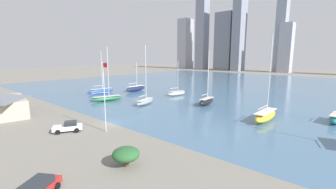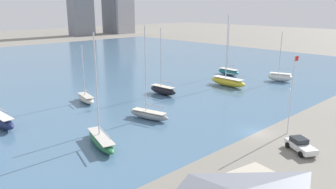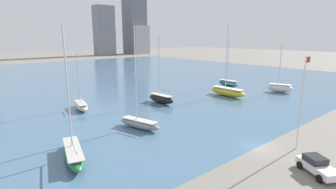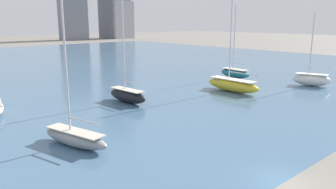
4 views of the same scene
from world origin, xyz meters
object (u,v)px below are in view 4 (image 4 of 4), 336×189
(sailboat_black, at_px, (127,95))
(sailboat_gray, at_px, (75,136))
(sailboat_teal, at_px, (235,73))
(sailboat_yellow, at_px, (232,85))
(sailboat_white, at_px, (311,79))

(sailboat_black, xyz_separation_m, sailboat_gray, (-12.50, -10.17, -0.15))
(sailboat_gray, distance_m, sailboat_teal, 41.78)
(sailboat_yellow, xyz_separation_m, sailboat_gray, (-28.98, -5.25, -0.19))
(sailboat_black, distance_m, sailboat_teal, 27.35)
(sailboat_white, relative_size, sailboat_gray, 0.80)
(sailboat_white, bearing_deg, sailboat_black, 140.34)
(sailboat_black, distance_m, sailboat_gray, 16.12)
(sailboat_black, bearing_deg, sailboat_gray, -145.89)
(sailboat_yellow, xyz_separation_m, sailboat_teal, (10.72, 7.75, -0.12))
(sailboat_white, distance_m, sailboat_gray, 42.82)
(sailboat_yellow, bearing_deg, sailboat_teal, 35.98)
(sailboat_yellow, distance_m, sailboat_white, 15.08)
(sailboat_white, height_order, sailboat_teal, sailboat_teal)
(sailboat_white, bearing_deg, sailboat_teal, 82.89)
(sailboat_yellow, height_order, sailboat_teal, sailboat_yellow)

